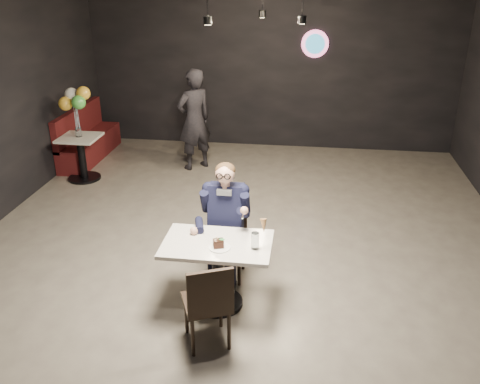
# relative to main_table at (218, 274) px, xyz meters

# --- Properties ---
(floor) EXTENTS (9.00, 9.00, 0.00)m
(floor) POSITION_rel_main_table_xyz_m (0.09, 0.85, -0.38)
(floor) COLOR gray
(floor) RESTS_ON ground
(wall_sign) EXTENTS (0.50, 0.06, 0.50)m
(wall_sign) POSITION_rel_main_table_xyz_m (0.89, 5.32, 1.62)
(wall_sign) COLOR pink
(wall_sign) RESTS_ON floor
(pendant_lights) EXTENTS (1.40, 1.20, 0.36)m
(pendant_lights) POSITION_rel_main_table_xyz_m (0.09, 2.85, 2.51)
(pendant_lights) COLOR black
(pendant_lights) RESTS_ON floor
(main_table) EXTENTS (1.10, 0.70, 0.75)m
(main_table) POSITION_rel_main_table_xyz_m (0.00, 0.00, 0.00)
(main_table) COLOR white
(main_table) RESTS_ON floor
(chair_far) EXTENTS (0.42, 0.46, 0.92)m
(chair_far) POSITION_rel_main_table_xyz_m (-0.00, 0.55, 0.09)
(chair_far) COLOR black
(chair_far) RESTS_ON floor
(chair_near) EXTENTS (0.57, 0.59, 0.92)m
(chair_near) POSITION_rel_main_table_xyz_m (-0.00, -0.58, 0.09)
(chair_near) COLOR black
(chair_near) RESTS_ON floor
(seated_man) EXTENTS (0.60, 0.80, 1.44)m
(seated_man) POSITION_rel_main_table_xyz_m (-0.00, 0.55, 0.34)
(seated_man) COLOR black
(seated_man) RESTS_ON floor
(dessert_plate) EXTENTS (0.22, 0.22, 0.01)m
(dessert_plate) POSITION_rel_main_table_xyz_m (0.04, -0.11, 0.38)
(dessert_plate) COLOR white
(dessert_plate) RESTS_ON main_table
(cake_slice) EXTENTS (0.12, 0.11, 0.07)m
(cake_slice) POSITION_rel_main_table_xyz_m (0.03, -0.10, 0.42)
(cake_slice) COLOR black
(cake_slice) RESTS_ON dessert_plate
(mint_leaf) EXTENTS (0.06, 0.04, 0.01)m
(mint_leaf) POSITION_rel_main_table_xyz_m (0.07, -0.09, 0.47)
(mint_leaf) COLOR #297F3D
(mint_leaf) RESTS_ON cake_slice
(sundae_glass) EXTENTS (0.08, 0.08, 0.17)m
(sundae_glass) POSITION_rel_main_table_xyz_m (0.39, -0.07, 0.46)
(sundae_glass) COLOR silver
(sundae_glass) RESTS_ON main_table
(wafer_cone) EXTENTS (0.08, 0.08, 0.14)m
(wafer_cone) POSITION_rel_main_table_xyz_m (0.47, -0.05, 0.62)
(wafer_cone) COLOR tan
(wafer_cone) RESTS_ON sundae_glass
(booth_bench) EXTENTS (0.47, 1.89, 0.94)m
(booth_bench) POSITION_rel_main_table_xyz_m (-3.16, 4.13, 0.10)
(booth_bench) COLOR #410E11
(booth_bench) RESTS_ON floor
(side_table) EXTENTS (0.62, 0.62, 0.77)m
(side_table) POSITION_rel_main_table_xyz_m (-2.86, 3.13, 0.01)
(side_table) COLOR white
(side_table) RESTS_ON floor
(balloon_vase) EXTENTS (0.10, 0.10, 0.15)m
(balloon_vase) POSITION_rel_main_table_xyz_m (-2.86, 3.13, 0.45)
(balloon_vase) COLOR silver
(balloon_vase) RESTS_ON side_table
(balloon_bunch) EXTENTS (0.40, 0.40, 0.67)m
(balloon_bunch) POSITION_rel_main_table_xyz_m (-2.86, 3.13, 0.86)
(balloon_bunch) COLOR gold
(balloon_bunch) RESTS_ON balloon_vase
(passerby) EXTENTS (0.75, 0.74, 1.75)m
(passerby) POSITION_rel_main_table_xyz_m (-1.11, 3.92, 0.50)
(passerby) COLOR black
(passerby) RESTS_ON floor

